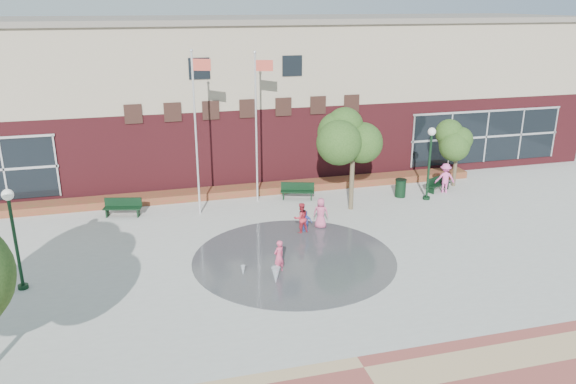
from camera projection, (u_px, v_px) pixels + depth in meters
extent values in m
plane|color=#666056|center=(316.00, 294.00, 20.44)|extent=(120.00, 120.00, 0.00)
cube|color=#A8A8A0|center=(288.00, 249.00, 24.10)|extent=(46.00, 18.00, 0.01)
cylinder|color=#383A3D|center=(294.00, 259.00, 23.19)|extent=(8.40, 8.40, 0.01)
cube|color=#591A20|center=(233.00, 131.00, 35.71)|extent=(44.00, 10.00, 4.50)
cube|color=gray|center=(231.00, 59.00, 34.26)|extent=(44.00, 10.00, 4.50)
cube|color=slate|center=(230.00, 20.00, 33.52)|extent=(44.40, 10.40, 0.30)
cube|color=black|center=(486.00, 137.00, 34.84)|extent=(10.00, 0.12, 3.19)
cube|color=black|center=(199.00, 68.00, 29.04)|extent=(1.10, 0.10, 1.10)
cube|color=black|center=(292.00, 66.00, 30.27)|extent=(1.10, 0.10, 1.10)
cube|color=#AB1226|center=(253.00, 194.00, 31.05)|extent=(26.00, 1.20, 0.40)
cylinder|color=white|center=(196.00, 137.00, 26.79)|extent=(0.10, 0.10, 7.92)
sphere|color=white|center=(191.00, 51.00, 25.49)|extent=(0.15, 0.15, 0.15)
cube|color=#C24335|center=(201.00, 65.00, 25.67)|extent=(0.83, 0.30, 0.53)
cylinder|color=white|center=(256.00, 130.00, 28.65)|extent=(0.10, 0.10, 7.69)
sphere|color=white|center=(255.00, 52.00, 27.39)|extent=(0.16, 0.16, 0.16)
cube|color=#C24335|center=(264.00, 66.00, 27.60)|extent=(0.86, 0.25, 0.54)
cylinder|color=black|center=(16.00, 246.00, 20.22)|extent=(0.12, 0.12, 3.51)
cylinder|color=black|center=(23.00, 287.00, 20.76)|extent=(0.37, 0.37, 0.16)
sphere|color=silver|center=(8.00, 195.00, 19.60)|extent=(0.41, 0.41, 0.41)
cylinder|color=black|center=(429.00, 168.00, 29.54)|extent=(0.12, 0.12, 3.54)
cylinder|color=black|center=(426.00, 198.00, 30.09)|extent=(0.37, 0.37, 0.17)
sphere|color=silver|center=(432.00, 132.00, 28.91)|extent=(0.42, 0.42, 0.42)
cube|color=black|center=(122.00, 208.00, 27.59)|extent=(1.90, 0.92, 0.06)
cube|color=black|center=(123.00, 202.00, 27.72)|extent=(1.79, 0.48, 0.46)
cube|color=black|center=(297.00, 192.00, 29.99)|extent=(1.86, 1.02, 0.06)
cube|color=black|center=(298.00, 186.00, 30.12)|extent=(1.72, 0.60, 0.45)
cube|color=black|center=(439.00, 184.00, 31.31)|extent=(1.64, 1.08, 0.05)
cube|color=black|center=(436.00, 180.00, 31.38)|extent=(1.48, 0.72, 0.40)
cylinder|color=black|center=(400.00, 189.00, 30.36)|extent=(0.58, 0.58, 0.96)
cylinder|color=black|center=(401.00, 180.00, 30.20)|extent=(0.62, 0.62, 0.06)
cylinder|color=#4A3D2B|center=(352.00, 178.00, 28.17)|extent=(0.23, 0.23, 3.38)
cylinder|color=#4A3D2B|center=(455.00, 166.00, 31.94)|extent=(0.20, 0.20, 2.35)
cone|color=white|center=(276.00, 285.00, 21.09)|extent=(0.35, 0.35, 0.67)
cone|color=white|center=(243.00, 276.00, 21.75)|extent=(0.18, 0.18, 0.41)
imported|color=#D54369|center=(279.00, 257.00, 21.83)|extent=(0.59, 0.53, 1.36)
imported|color=#B92836|center=(301.00, 218.00, 25.58)|extent=(0.79, 0.67, 1.45)
imported|color=#C9537A|center=(321.00, 213.00, 26.14)|extent=(0.84, 0.72, 1.46)
imported|color=blue|center=(306.00, 222.00, 25.68)|extent=(0.66, 0.55, 1.06)
imported|color=#E855A9|center=(445.00, 178.00, 30.95)|extent=(1.20, 0.86, 1.68)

